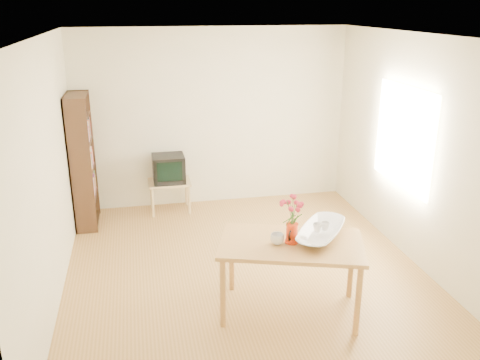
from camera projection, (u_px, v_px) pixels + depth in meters
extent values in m
plane|color=olive|center=(245.00, 271.00, 5.82)|extent=(4.50, 4.50, 0.00)
plane|color=white|center=(246.00, 36.00, 4.96)|extent=(4.50, 4.50, 0.00)
plane|color=#ECE7BE|center=(213.00, 118.00, 7.47)|extent=(4.00, 0.00, 4.00)
plane|color=#ECE7BE|center=(320.00, 263.00, 3.31)|extent=(4.00, 0.00, 4.00)
plane|color=#ECE7BE|center=(48.00, 175.00, 5.00)|extent=(0.00, 4.50, 4.50)
plane|color=#ECE7BE|center=(417.00, 152.00, 5.77)|extent=(0.00, 4.50, 4.50)
plane|color=white|center=(403.00, 137.00, 6.01)|extent=(0.00, 1.30, 1.30)
cube|color=#AA763A|center=(291.00, 244.00, 4.83)|extent=(1.53, 1.16, 0.04)
cylinder|color=#AA763A|center=(223.00, 293.00, 4.71)|extent=(0.06, 0.06, 0.71)
cylinder|color=#AA763A|center=(358.00, 301.00, 4.58)|extent=(0.06, 0.06, 0.71)
cylinder|color=#AA763A|center=(232.00, 260.00, 5.32)|extent=(0.06, 0.06, 0.71)
cylinder|color=#AA763A|center=(351.00, 266.00, 5.20)|extent=(0.06, 0.06, 0.71)
cube|color=tan|center=(169.00, 182.00, 7.36)|extent=(0.60, 0.45, 0.03)
cylinder|color=tan|center=(153.00, 203.00, 7.21)|extent=(0.04, 0.04, 0.43)
cylinder|color=tan|center=(189.00, 200.00, 7.31)|extent=(0.04, 0.04, 0.43)
cylinder|color=tan|center=(152.00, 194.00, 7.55)|extent=(0.04, 0.04, 0.43)
cylinder|color=tan|center=(186.00, 191.00, 7.65)|extent=(0.04, 0.04, 0.43)
cube|color=black|center=(80.00, 169.00, 6.47)|extent=(0.28, 0.02, 1.80)
cube|color=black|center=(85.00, 154.00, 7.09)|extent=(0.28, 0.03, 1.80)
cube|color=black|center=(72.00, 162.00, 6.75)|extent=(0.02, 0.70, 1.80)
cube|color=black|center=(89.00, 220.00, 7.06)|extent=(0.27, 0.65, 0.02)
cube|color=black|center=(86.00, 196.00, 6.94)|extent=(0.27, 0.65, 0.02)
cube|color=black|center=(83.00, 170.00, 6.82)|extent=(0.27, 0.65, 0.02)
cube|color=black|center=(81.00, 143.00, 6.69)|extent=(0.27, 0.65, 0.02)
cube|color=black|center=(78.00, 116.00, 6.58)|extent=(0.27, 0.65, 0.02)
cube|color=black|center=(75.00, 96.00, 6.49)|extent=(0.27, 0.65, 0.02)
cylinder|color=red|center=(292.00, 234.00, 4.79)|extent=(0.11, 0.11, 0.18)
cylinder|color=red|center=(292.00, 241.00, 4.82)|extent=(0.13, 0.13, 0.02)
cylinder|color=red|center=(292.00, 224.00, 4.76)|extent=(0.12, 0.12, 0.01)
cone|color=red|center=(296.00, 228.00, 4.73)|extent=(0.07, 0.08, 0.06)
torus|color=black|center=(286.00, 230.00, 4.84)|extent=(0.06, 0.10, 0.10)
imported|color=white|center=(277.00, 239.00, 4.78)|extent=(0.16, 0.16, 0.10)
imported|color=white|center=(322.00, 212.00, 4.88)|extent=(0.75, 0.75, 0.51)
imported|color=white|center=(318.00, 216.00, 4.89)|extent=(0.11, 0.11, 0.07)
imported|color=white|center=(326.00, 215.00, 4.92)|extent=(0.09, 0.09, 0.07)
cube|color=black|center=(169.00, 168.00, 7.29)|extent=(0.45, 0.41, 0.39)
cube|color=black|center=(168.00, 166.00, 7.35)|extent=(0.32, 0.23, 0.27)
cube|color=black|center=(170.00, 172.00, 7.08)|extent=(0.35, 0.02, 0.27)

